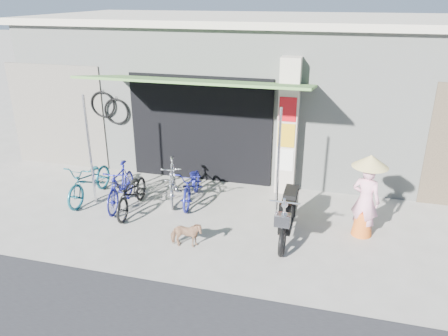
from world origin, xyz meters
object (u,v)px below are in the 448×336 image
(bike_navy, at_px, (192,185))
(street_dog, at_px, (186,235))
(bike_black, at_px, (132,193))
(bike_teal, at_px, (90,180))
(moped, at_px, (288,213))
(bike_silver, at_px, (172,180))
(nun, at_px, (366,196))
(bike_blue, at_px, (121,186))

(bike_navy, bearing_deg, street_dog, -81.49)
(bike_black, distance_m, bike_navy, 1.27)
(bike_teal, height_order, moped, moped)
(street_dog, bearing_deg, moped, -73.53)
(bike_teal, xyz_separation_m, bike_navy, (2.19, 0.43, -0.04))
(bike_silver, xyz_separation_m, street_dog, (0.93, -1.75, -0.20))
(nun, bearing_deg, street_dog, 43.38)
(bike_silver, bearing_deg, bike_blue, -167.95)
(bike_blue, bearing_deg, street_dog, -39.42)
(bike_black, height_order, bike_silver, bike_silver)
(bike_black, distance_m, nun, 4.58)
(bike_blue, xyz_separation_m, bike_navy, (1.39, 0.56, -0.06))
(bike_teal, relative_size, bike_silver, 1.10)
(bike_navy, relative_size, nun, 0.96)
(bike_silver, height_order, moped, moped)
(bike_blue, relative_size, bike_navy, 1.00)
(bike_black, height_order, moped, moped)
(bike_navy, relative_size, street_dog, 2.60)
(street_dog, bearing_deg, bike_black, 45.57)
(bike_black, relative_size, moped, 0.86)
(bike_navy, distance_m, nun, 3.56)
(bike_silver, bearing_deg, moped, -38.16)
(bike_blue, relative_size, nun, 0.96)
(street_dog, distance_m, moped, 1.89)
(bike_blue, xyz_separation_m, street_dog, (1.87, -1.18, -0.21))
(bike_silver, relative_size, bike_navy, 0.99)
(street_dog, bearing_deg, nun, -77.95)
(bike_blue, bearing_deg, nun, -6.25)
(bike_teal, height_order, bike_blue, bike_blue)
(bike_silver, distance_m, bike_navy, 0.45)
(bike_teal, relative_size, moped, 0.92)
(bike_navy, height_order, street_dog, bike_navy)
(bike_silver, xyz_separation_m, bike_navy, (0.45, -0.01, -0.05))
(moped, height_order, nun, nun)
(street_dog, xyz_separation_m, nun, (3.02, 1.25, 0.55))
(street_dog, relative_size, nun, 0.37)
(moped, xyz_separation_m, nun, (1.34, 0.40, 0.33))
(bike_silver, distance_m, street_dog, 1.99)
(street_dog, bearing_deg, bike_navy, 5.01)
(bike_blue, height_order, nun, nun)
(moped, bearing_deg, bike_teal, 174.03)
(bike_silver, bearing_deg, bike_teal, 174.96)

